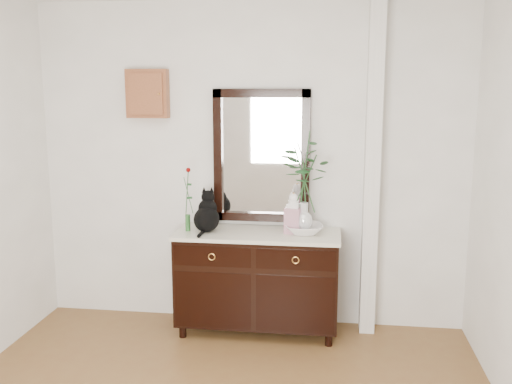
# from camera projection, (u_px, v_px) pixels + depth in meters

# --- Properties ---
(wall_back) EXTENTS (3.60, 0.04, 2.70)m
(wall_back) POSITION_uv_depth(u_px,v_px,m) (250.00, 167.00, 4.76)
(wall_back) COLOR white
(wall_back) RESTS_ON ground
(pilaster) EXTENTS (0.12, 0.20, 2.70)m
(pilaster) POSITION_uv_depth(u_px,v_px,m) (372.00, 170.00, 4.55)
(pilaster) COLOR white
(pilaster) RESTS_ON ground
(sideboard) EXTENTS (1.33, 0.52, 0.82)m
(sideboard) POSITION_uv_depth(u_px,v_px,m) (258.00, 277.00, 4.67)
(sideboard) COLOR black
(sideboard) RESTS_ON ground
(wall_mirror) EXTENTS (0.80, 0.06, 1.10)m
(wall_mirror) POSITION_uv_depth(u_px,v_px,m) (261.00, 156.00, 4.72)
(wall_mirror) COLOR black
(wall_mirror) RESTS_ON wall_back
(key_cabinet) EXTENTS (0.35, 0.10, 0.40)m
(key_cabinet) POSITION_uv_depth(u_px,v_px,m) (148.00, 94.00, 4.72)
(key_cabinet) COLOR brown
(key_cabinet) RESTS_ON wall_back
(cat) EXTENTS (0.24, 0.29, 0.33)m
(cat) POSITION_uv_depth(u_px,v_px,m) (206.00, 211.00, 4.61)
(cat) COLOR black
(cat) RESTS_ON sideboard
(lotus_bowl) EXTENTS (0.35, 0.35, 0.07)m
(lotus_bowl) POSITION_uv_depth(u_px,v_px,m) (304.00, 229.00, 4.56)
(lotus_bowl) COLOR white
(lotus_bowl) RESTS_ON sideboard
(vase_branches) EXTENTS (0.42, 0.42, 0.82)m
(vase_branches) POSITION_uv_depth(u_px,v_px,m) (305.00, 181.00, 4.48)
(vase_branches) COLOR silver
(vase_branches) RESTS_ON lotus_bowl
(bud_vase_rose) EXTENTS (0.07, 0.07, 0.53)m
(bud_vase_rose) POSITION_uv_depth(u_px,v_px,m) (187.00, 199.00, 4.60)
(bud_vase_rose) COLOR #2B6129
(bud_vase_rose) RESTS_ON sideboard
(ginger_jar) EXTENTS (0.15, 0.15, 0.33)m
(ginger_jar) POSITION_uv_depth(u_px,v_px,m) (293.00, 213.00, 4.55)
(ginger_jar) COLOR white
(ginger_jar) RESTS_ON sideboard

